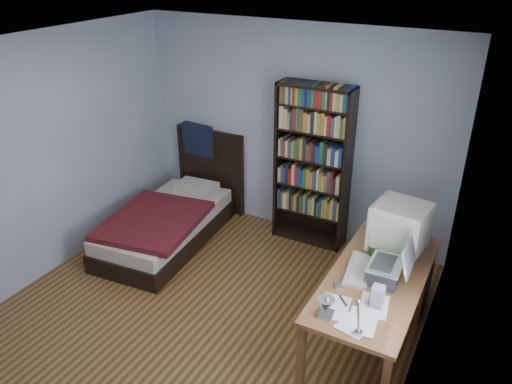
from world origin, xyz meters
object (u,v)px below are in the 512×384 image
Objects in this scene: desk at (388,276)px; desk_lamp at (332,308)px; crt_monitor at (399,226)px; keyboard at (359,270)px; speaker at (378,297)px; bookshelf at (312,166)px; bed at (170,219)px; laptop at (388,270)px; soda_can at (373,252)px.

desk_lamp reaches higher than desk.
desk_lamp reaches higher than crt_monitor.
speaker is at bearing -63.22° from keyboard.
bookshelf is 1.81m from bed.
crt_monitor reaches higher than desk.
speaker reaches higher than keyboard.
laptop is at bearing -48.87° from bookshelf.
speaker is 1.37× the size of soda_can.
desk is at bearing 65.19° from keyboard.
bookshelf is (-1.15, 2.48, -0.22)m from desk_lamp.
crt_monitor is at bearing 49.42° from soda_can.
desk is 0.90× the size of bookshelf.
desk is at bearing 96.06° from speaker.
crt_monitor is at bearing -55.93° from desk.
bed reaches higher than desk.
crt_monitor is 2.80m from bed.
speaker is 2.98m from bed.
keyboard is 0.26× the size of bookshelf.
desk_lamp is 0.27× the size of bed.
crt_monitor is 0.92× the size of desk_lamp.
soda_can is 0.06× the size of bed.
desk_lamp is at bearing -101.28° from speaker.
bed reaches higher than speaker.
speaker is (0.02, -0.34, -0.03)m from laptop.
laptop reaches higher than keyboard.
desk is at bearing -2.77° from bed.
desk_lamp is 0.79m from speaker.
laptop is 2.87m from bed.
laptop is 1.92m from bookshelf.
speaker is (0.25, -0.37, 0.07)m from keyboard.
keyboard is 3.78× the size of soda_can.
soda_can is (-0.21, 0.61, -0.02)m from speaker.
desk is 1.73m from desk_lamp.
soda_can is at bearing 108.07° from speaker.
desk_lamp is 1.37m from soda_can.
desk_lamp is at bearing -65.17° from bookshelf.
bookshelf reaches higher than keyboard.
desk is 0.68m from laptop.
bookshelf reaches higher than speaker.
laptop reaches higher than speaker.
desk_lamp is 1.16m from keyboard.
bookshelf is (-1.02, 1.41, 0.20)m from keyboard.
keyboard is at bearing -54.11° from bookshelf.
crt_monitor reaches higher than keyboard.
soda_can is 1.59m from bookshelf.
desk is 0.61m from keyboard.
soda_can is at bearing 93.49° from desk_lamp.
soda_can is at bearing -113.00° from desk.
crt_monitor reaches higher than laptop.
speaker is at bearing -85.97° from crt_monitor.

